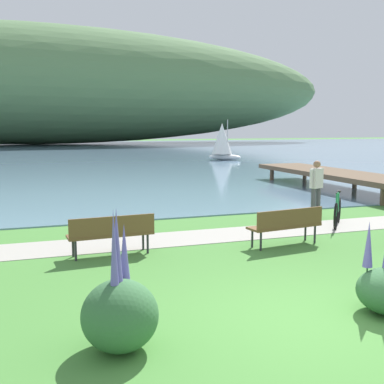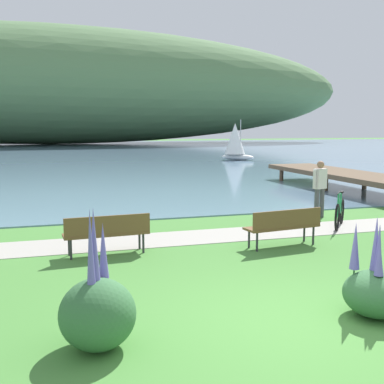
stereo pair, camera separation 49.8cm
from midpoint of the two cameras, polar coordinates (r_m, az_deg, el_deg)
name	(u,v)px [view 1 (the left image)]	position (r m, az deg, el deg)	size (l,w,h in m)	color
ground_plane	(305,320)	(7.07, 11.39, -14.84)	(200.00, 200.00, 0.00)	#478438
bay_water	(63,152)	(53.54, -15.50, 4.61)	(180.00, 80.00, 0.04)	#6B8EA8
distant_hillside	(32,85)	(79.89, -18.85, 12.04)	(101.04, 28.00, 18.37)	#567A4C
shoreline_path	(187,238)	(11.73, -1.88, -5.52)	(60.00, 1.50, 0.01)	#A39E93
park_bench_near_camera	(111,232)	(10.20, -11.03, -4.72)	(1.83, 0.60, 0.88)	brown
park_bench_further_along	(287,224)	(11.02, 10.01, -3.77)	(1.85, 0.71, 0.88)	brown
bicycle_beside_path	(337,212)	(13.61, 16.04, -2.28)	(1.19, 1.39, 1.01)	black
person_at_shoreline	(316,185)	(14.78, 13.75, 0.85)	(0.58, 0.33, 1.71)	#4C4C51
echium_bush_mid_cluster	(120,312)	(6.02, -11.07, -14.00)	(0.94, 0.94, 1.77)	#386B3D
sailboat_nearest_to_shore	(222,141)	(39.20, 3.29, 6.12)	(2.64, 2.62, 3.29)	white
pier_dock	(337,174)	(21.42, 16.31, 2.06)	(2.40, 10.00, 0.80)	brown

